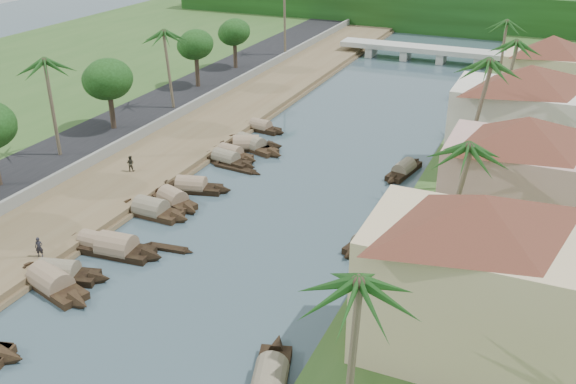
% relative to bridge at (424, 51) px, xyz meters
% --- Properties ---
extents(ground, '(220.00, 220.00, 0.00)m').
position_rel_bridge_xyz_m(ground, '(-0.00, -72.00, -1.72)').
color(ground, '#394C55').
rests_on(ground, ground).
extents(left_bank, '(10.00, 180.00, 0.80)m').
position_rel_bridge_xyz_m(left_bank, '(-16.00, -52.00, -1.32)').
color(left_bank, brown).
rests_on(left_bank, ground).
extents(right_bank, '(16.00, 180.00, 1.20)m').
position_rel_bridge_xyz_m(right_bank, '(19.00, -52.00, -1.12)').
color(right_bank, '#2F5120').
rests_on(right_bank, ground).
extents(road, '(8.00, 180.00, 1.40)m').
position_rel_bridge_xyz_m(road, '(-24.50, -52.00, -1.02)').
color(road, black).
rests_on(road, ground).
extents(retaining_wall, '(0.40, 180.00, 1.10)m').
position_rel_bridge_xyz_m(retaining_wall, '(-20.20, -52.00, -0.37)').
color(retaining_wall, gray).
rests_on(retaining_wall, left_bank).
extents(treeline, '(120.00, 14.00, 8.00)m').
position_rel_bridge_xyz_m(treeline, '(-0.00, 28.00, 2.28)').
color(treeline, black).
rests_on(treeline, ground).
extents(bridge, '(28.00, 4.00, 2.40)m').
position_rel_bridge_xyz_m(bridge, '(0.00, 0.00, 0.00)').
color(bridge, '#AFAFA4').
rests_on(bridge, ground).
extents(building_near, '(14.85, 14.85, 10.20)m').
position_rel_bridge_xyz_m(building_near, '(18.99, -74.00, 4.66)').
color(building_near, '#CEB78A').
rests_on(building_near, right_bank).
extents(building_mid, '(14.11, 14.11, 9.70)m').
position_rel_bridge_xyz_m(building_mid, '(19.99, -58.00, 4.41)').
color(building_mid, tan).
rests_on(building_mid, right_bank).
extents(building_far, '(15.59, 15.59, 10.20)m').
position_rel_bridge_xyz_m(building_far, '(18.99, -44.00, 4.66)').
color(building_far, white).
rests_on(building_far, right_bank).
extents(building_distant, '(12.62, 12.62, 9.20)m').
position_rel_bridge_xyz_m(building_distant, '(19.99, -24.00, 4.16)').
color(building_distant, '#CEB78A').
rests_on(building_distant, right_bank).
extents(sampan_2, '(9.34, 4.40, 2.40)m').
position_rel_bridge_xyz_m(sampan_2, '(-9.38, -77.35, -1.30)').
color(sampan_2, black).
rests_on(sampan_2, ground).
extents(sampan_3, '(8.33, 3.72, 2.20)m').
position_rel_bridge_xyz_m(sampan_3, '(-9.70, -76.16, -1.31)').
color(sampan_3, black).
rests_on(sampan_3, ground).
extents(sampan_4, '(6.80, 1.75, 1.97)m').
position_rel_bridge_xyz_m(sampan_4, '(-10.15, -71.50, -1.31)').
color(sampan_4, black).
rests_on(sampan_4, ground).
extents(sampan_5, '(8.38, 2.76, 2.58)m').
position_rel_bridge_xyz_m(sampan_5, '(-8.03, -71.50, -1.30)').
color(sampan_5, black).
rests_on(sampan_5, ground).
extents(sampan_6, '(8.08, 2.27, 2.38)m').
position_rel_bridge_xyz_m(sampan_6, '(-9.39, -64.89, -1.30)').
color(sampan_6, black).
rests_on(sampan_6, ground).
extents(sampan_7, '(8.21, 3.56, 2.15)m').
position_rel_bridge_xyz_m(sampan_7, '(-8.72, -59.22, -1.31)').
color(sampan_7, black).
rests_on(sampan_7, ground).
extents(sampan_8, '(7.23, 4.17, 2.21)m').
position_rel_bridge_xyz_m(sampan_8, '(-8.82, -62.29, -1.31)').
color(sampan_8, black).
rests_on(sampan_8, ground).
extents(sampan_9, '(7.96, 2.89, 2.01)m').
position_rel_bridge_xyz_m(sampan_9, '(-9.02, -51.88, -1.31)').
color(sampan_9, black).
rests_on(sampan_9, ground).
extents(sampan_10, '(7.20, 2.70, 1.98)m').
position_rel_bridge_xyz_m(sampan_10, '(-9.32, -50.31, -1.31)').
color(sampan_10, black).
rests_on(sampan_10, ground).
extents(sampan_11, '(8.28, 5.07, 2.36)m').
position_rel_bridge_xyz_m(sampan_11, '(-8.84, -47.55, -1.30)').
color(sampan_11, black).
rests_on(sampan_11, ground).
extents(sampan_12, '(9.62, 4.67, 2.26)m').
position_rel_bridge_xyz_m(sampan_12, '(-8.50, -47.15, -1.31)').
color(sampan_12, black).
rests_on(sampan_12, ground).
extents(sampan_13, '(7.05, 2.46, 1.94)m').
position_rel_bridge_xyz_m(sampan_13, '(-10.00, -41.50, -1.31)').
color(sampan_13, black).
rests_on(sampan_13, ground).
extents(sampan_15, '(3.05, 7.13, 1.92)m').
position_rel_bridge_xyz_m(sampan_15, '(9.55, -62.35, -1.32)').
color(sampan_15, black).
rests_on(sampan_15, ground).
extents(sampan_16, '(2.83, 7.79, 1.91)m').
position_rel_bridge_xyz_m(sampan_16, '(8.73, -47.17, -1.32)').
color(sampan_16, black).
rests_on(sampan_16, ground).
extents(canoe_1, '(4.58, 1.29, 0.73)m').
position_rel_bridge_xyz_m(canoe_1, '(-4.74, -69.43, -1.62)').
color(canoe_1, black).
rests_on(canoe_1, ground).
extents(canoe_2, '(6.31, 1.57, 0.91)m').
position_rel_bridge_xyz_m(canoe_2, '(-7.33, -53.02, -1.62)').
color(canoe_2, black).
rests_on(canoe_2, ground).
extents(palm_0, '(3.20, 3.20, 11.21)m').
position_rel_bridge_xyz_m(palm_0, '(15.00, -83.69, 8.91)').
color(palm_0, brown).
rests_on(palm_0, ground).
extents(palm_1, '(3.20, 3.20, 10.70)m').
position_rel_bridge_xyz_m(palm_1, '(16.00, -64.34, 8.44)').
color(palm_1, brown).
rests_on(palm_1, ground).
extents(palm_2, '(3.20, 3.20, 13.37)m').
position_rel_bridge_xyz_m(palm_2, '(15.00, -51.05, 11.01)').
color(palm_2, brown).
rests_on(palm_2, ground).
extents(palm_3, '(3.20, 3.20, 11.37)m').
position_rel_bridge_xyz_m(palm_3, '(16.00, -32.60, 9.07)').
color(palm_3, brown).
rests_on(palm_3, ground).
extents(palm_5, '(3.20, 3.20, 11.26)m').
position_rel_bridge_xyz_m(palm_5, '(-24.00, -59.60, 9.16)').
color(palm_5, brown).
rests_on(palm_5, ground).
extents(palm_6, '(3.20, 3.20, 10.84)m').
position_rel_bridge_xyz_m(palm_6, '(-22.00, -41.69, 8.76)').
color(palm_6, brown).
rests_on(palm_6, ground).
extents(palm_7, '(3.20, 3.20, 10.83)m').
position_rel_bridge_xyz_m(palm_7, '(14.00, -17.68, 8.55)').
color(palm_7, brown).
rests_on(palm_7, ground).
extents(tree_3, '(5.30, 5.30, 7.81)m').
position_rel_bridge_xyz_m(tree_3, '(-24.00, -50.78, 5.22)').
color(tree_3, '#4A362A').
rests_on(tree_3, ground).
extents(tree_4, '(4.57, 4.57, 7.57)m').
position_rel_bridge_xyz_m(tree_4, '(-24.00, -32.24, 5.26)').
color(tree_4, '#4A362A').
rests_on(tree_4, ground).
extents(tree_5, '(4.44, 4.44, 7.14)m').
position_rel_bridge_xyz_m(tree_5, '(-24.00, -21.19, 4.89)').
color(tree_5, '#4A362A').
rests_on(tree_5, ground).
extents(person_near, '(0.70, 0.62, 1.61)m').
position_rel_bridge_xyz_m(person_near, '(-12.16, -75.27, -0.12)').
color(person_near, '#232229').
rests_on(person_near, left_bank).
extents(person_far, '(0.90, 0.77, 1.60)m').
position_rel_bridge_xyz_m(person_far, '(-15.68, -59.06, -0.12)').
color(person_far, '#2D2A1F').
rests_on(person_far, left_bank).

